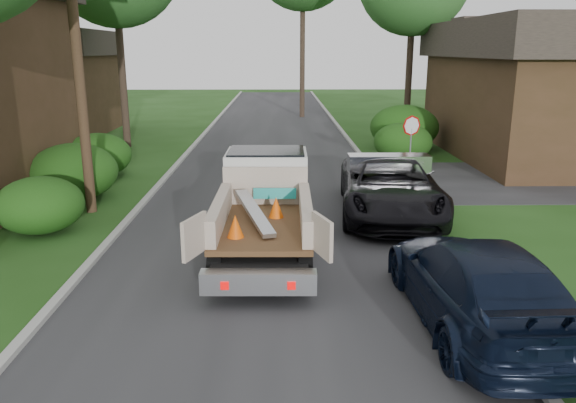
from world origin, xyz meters
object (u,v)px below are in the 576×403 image
(utility_pole, at_px, (76,37))
(house_right, at_px, (559,88))
(house_left_far, at_px, (43,81))
(stop_sign, at_px, (411,134))
(flatbed_truck, at_px, (265,198))
(navy_suv, at_px, (477,283))
(black_pickup, at_px, (390,187))

(utility_pole, height_order, house_right, utility_pole)
(utility_pole, distance_m, house_left_far, 18.93)
(stop_sign, relative_size, utility_pole, 0.25)
(house_left_far, distance_m, house_right, 27.68)
(stop_sign, distance_m, flatbed_truck, 8.84)
(utility_pole, distance_m, flatbed_truck, 7.36)
(house_left_far, height_order, navy_suv, house_left_far)
(utility_pole, relative_size, flatbed_truck, 1.67)
(house_left_far, distance_m, black_pickup, 24.57)
(flatbed_truck, bearing_deg, stop_sign, 54.13)
(navy_suv, bearing_deg, house_left_far, -56.53)
(flatbed_truck, distance_m, navy_suv, 5.90)
(flatbed_truck, xyz_separation_m, navy_suv, (3.87, -4.43, -0.42))
(stop_sign, height_order, black_pickup, stop_sign)
(black_pickup, height_order, navy_suv, black_pickup)
(black_pickup, bearing_deg, house_left_far, 139.79)
(house_left_far, bearing_deg, navy_suv, -54.77)
(house_right, bearing_deg, stop_sign, -147.34)
(utility_pole, xyz_separation_m, black_pickup, (9.08, -0.48, -4.31))
(utility_pole, bearing_deg, house_left_far, 115.23)
(utility_pole, distance_m, navy_suv, 12.70)
(flatbed_truck, bearing_deg, house_left_far, 124.63)
(utility_pole, bearing_deg, stop_sign, 20.62)
(black_pickup, distance_m, navy_suv, 7.00)
(stop_sign, xyz_separation_m, house_right, (7.80, 5.00, 1.38))
(stop_sign, height_order, house_right, house_right)
(flatbed_truck, bearing_deg, utility_pole, 151.40)
(house_left_far, distance_m, flatbed_truck, 24.22)
(house_left_far, height_order, flatbed_truck, house_left_far)
(stop_sign, xyz_separation_m, navy_suv, (-1.40, -11.50, -0.98))
(house_left_far, bearing_deg, house_right, -16.80)
(stop_sign, bearing_deg, flatbed_truck, -126.71)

